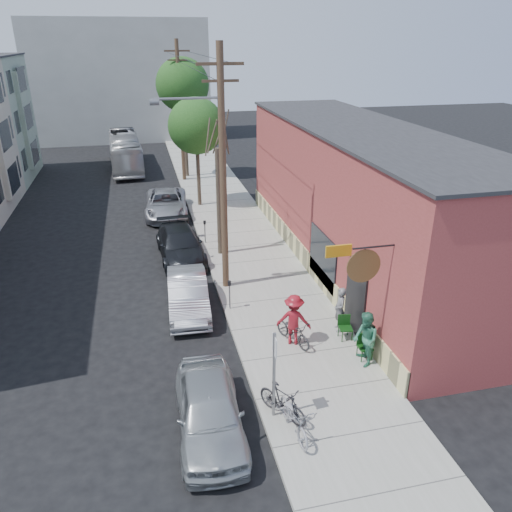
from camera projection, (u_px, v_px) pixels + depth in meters
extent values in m
plane|color=black|center=(178.00, 341.00, 18.37)|extent=(120.00, 120.00, 0.00)
cube|color=#9E9D92|center=(235.00, 228.00, 29.03)|extent=(4.50, 58.00, 0.15)
cube|color=#973A38|center=(357.00, 200.00, 23.39)|extent=(5.00, 20.00, 6.50)
cube|color=#2B2B2D|center=(363.00, 128.00, 22.06)|extent=(5.20, 20.20, 0.12)
cube|color=beige|center=(304.00, 257.00, 23.96)|extent=(0.10, 20.00, 1.10)
cube|color=black|center=(355.00, 303.00, 18.31)|extent=(0.10, 1.60, 2.60)
cube|color=black|center=(323.00, 258.00, 21.30)|extent=(0.08, 3.00, 2.20)
cylinder|color=brown|center=(364.00, 266.00, 15.11)|extent=(1.10, 0.06, 1.10)
cube|color=gold|center=(339.00, 251.00, 18.20)|extent=(1.00, 0.08, 0.45)
cube|color=gray|center=(21.00, 120.00, 37.79)|extent=(1.10, 3.20, 7.00)
cube|color=#ABABA6|center=(121.00, 80.00, 52.95)|extent=(18.00, 8.00, 12.00)
cube|color=slate|center=(274.00, 376.00, 13.99)|extent=(0.07, 0.07, 2.80)
cube|color=silver|center=(275.00, 346.00, 13.59)|extent=(0.02, 0.45, 0.60)
cylinder|color=slate|center=(230.00, 296.00, 20.04)|extent=(0.06, 0.06, 1.10)
cylinder|color=black|center=(229.00, 283.00, 19.79)|extent=(0.14, 0.14, 0.18)
cylinder|color=slate|center=(205.00, 233.00, 26.50)|extent=(0.06, 0.06, 1.10)
cylinder|color=black|center=(205.00, 222.00, 26.25)|extent=(0.14, 0.14, 0.18)
cylinder|color=#503A28|center=(223.00, 175.00, 20.12)|extent=(0.28, 0.28, 10.00)
cube|color=#503A28|center=(220.00, 64.00, 18.42)|extent=(1.80, 0.12, 0.12)
cube|color=#503A28|center=(220.00, 81.00, 18.67)|extent=(1.40, 0.10, 0.10)
cylinder|color=slate|center=(154.00, 102.00, 18.43)|extent=(0.35, 0.24, 0.24)
cylinder|color=#503A28|center=(181.00, 113.00, 36.57)|extent=(0.28, 0.28, 10.00)
cube|color=#503A28|center=(177.00, 51.00, 34.87)|extent=(1.80, 0.12, 0.12)
cube|color=#503A28|center=(177.00, 60.00, 35.11)|extent=(1.40, 0.10, 0.10)
cylinder|color=#44392C|center=(219.00, 203.00, 24.38)|extent=(0.24, 0.24, 5.34)
cylinder|color=#44392C|center=(198.00, 169.00, 31.82)|extent=(0.24, 0.24, 4.77)
sphere|color=#27571E|center=(196.00, 126.00, 30.73)|extent=(3.48, 3.48, 3.48)
cylinder|color=#44392C|center=(185.00, 134.00, 38.26)|extent=(0.24, 0.24, 6.46)
sphere|color=#27571E|center=(183.00, 85.00, 36.79)|extent=(3.93, 3.93, 3.93)
imported|color=slate|center=(340.00, 309.00, 18.44)|extent=(0.48, 0.67, 1.74)
imported|color=#2F7658|center=(365.00, 339.00, 16.47)|extent=(0.82, 1.00, 1.92)
imported|color=maroon|center=(294.00, 320.00, 17.62)|extent=(1.41, 1.14, 1.91)
imported|color=#222325|center=(293.00, 331.00, 17.81)|extent=(1.26, 1.90, 0.94)
imported|color=black|center=(282.00, 402.00, 14.29)|extent=(1.36, 1.77, 1.06)
imported|color=gray|center=(294.00, 418.00, 13.73)|extent=(0.85, 1.99, 1.02)
imported|color=#A4A9AB|center=(209.00, 411.00, 13.83)|extent=(1.98, 4.55, 1.53)
imported|color=#AAABB2|center=(188.00, 294.00, 20.14)|extent=(1.79, 4.54, 1.47)
imported|color=black|center=(180.00, 245.00, 24.89)|extent=(2.33, 5.21, 1.48)
imported|color=#A2A2A9|center=(166.00, 204.00, 30.97)|extent=(2.86, 5.58, 1.51)
imported|color=silver|center=(125.00, 152.00, 41.89)|extent=(2.85, 10.17, 2.80)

